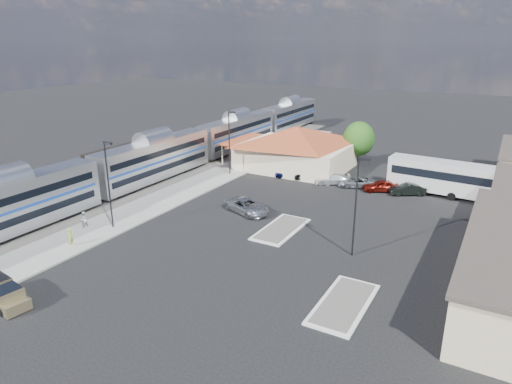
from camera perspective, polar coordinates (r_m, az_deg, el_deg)
The scene contains 23 objects.
ground at distance 46.21m, azimuth -2.43°, elevation -4.64°, with size 280.00×280.00×0.00m, color black.
railbed at distance 64.49m, azimuth -14.68°, elevation 1.62°, with size 16.00×100.00×0.12m, color #4C4944.
platform at distance 57.30m, azimuth -9.51°, elevation -0.11°, with size 5.50×92.00×0.18m, color gray.
passenger_train at distance 62.18m, azimuth -12.50°, elevation 3.86°, with size 3.00×104.00×5.55m.
freight_cars at distance 67.30m, azimuth -15.60°, elevation 3.90°, with size 2.80×46.00×4.00m.
station_depot at distance 67.54m, azimuth 4.98°, elevation 5.62°, with size 18.35×12.24×6.20m.
traffic_island_south at distance 45.99m, azimuth 3.15°, elevation -4.63°, with size 3.30×7.50×0.21m.
traffic_island_north at distance 34.43m, azimuth 10.91°, elevation -13.53°, with size 3.30×7.50×0.21m.
lamp_plat_s at distance 46.71m, azimuth -17.96°, elevation 1.66°, with size 1.08×0.25×9.00m.
lamp_plat_n at distance 63.14m, azimuth -3.30°, elevation 6.80°, with size 1.08×0.25×9.00m.
lamp_lot at distance 39.64m, azimuth 12.52°, elevation -0.83°, with size 1.08×0.25×9.00m.
tree_depot at distance 70.28m, azimuth 12.71°, elevation 6.50°, with size 4.71×4.71×6.63m.
pickup_truck at distance 38.29m, azimuth -29.16°, elevation -11.03°, with size 5.16×2.49×1.71m.
suv at distance 50.11m, azimuth -1.16°, elevation -1.77°, with size 2.60×5.63×1.56m, color #A6AAAE.
coach_bus at distance 59.70m, azimuth 22.50°, elevation 1.82°, with size 13.36×3.84×4.23m.
person_a at distance 45.24m, azimuth -22.16°, elevation -5.23°, with size 0.60×0.40×1.65m, color #ACBF3B.
person_b at distance 48.98m, azimuth -20.75°, elevation -3.23°, with size 0.82×0.64×1.68m, color silver.
parked_car_a at distance 63.26m, azimuth 4.05°, elevation 2.42°, with size 1.50×3.73×1.27m, color #0C123C.
parked_car_b at distance 62.26m, azimuth 6.83°, elevation 2.14°, with size 1.52×4.37×1.44m, color black.
parked_car_c at distance 60.92m, azimuth 9.49°, elevation 1.60°, with size 1.90×4.67×1.36m, color silver.
parked_car_d at distance 60.25m, azimuth 12.44°, elevation 1.21°, with size 2.20×4.78×1.33m, color gray.
parked_car_e at distance 59.17m, azimuth 15.31°, elevation 0.75°, with size 1.77×4.39×1.50m, color maroon.
parked_car_f at distance 58.84m, azimuth 18.38°, elevation 0.31°, with size 1.51×4.34×1.43m, color black.
Camera 1 is at (22.48, -36.02, 18.23)m, focal length 32.00 mm.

